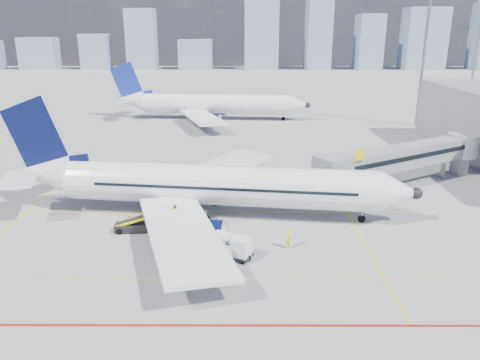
# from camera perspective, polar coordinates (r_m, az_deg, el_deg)

# --- Properties ---
(ground) EXTENTS (420.00, 420.00, 0.00)m
(ground) POSITION_cam_1_polar(r_m,az_deg,el_deg) (42.67, -3.58, -7.92)
(ground) COLOR gray
(ground) RESTS_ON ground
(apron_markings) EXTENTS (90.00, 35.12, 0.01)m
(apron_markings) POSITION_cam_1_polar(r_m,az_deg,el_deg) (39.24, -4.80, -10.40)
(apron_markings) COLOR #D9CC0B
(apron_markings) RESTS_ON ground
(jet_bridge) EXTENTS (23.55, 15.78, 6.30)m
(jet_bridge) POSITION_cam_1_polar(r_m,az_deg,el_deg) (60.82, 20.14, 2.72)
(jet_bridge) COLOR gray
(jet_bridge) RESTS_ON ground
(floodlight_mast_ne) EXTENTS (3.20, 0.61, 25.45)m
(floodlight_mast_ne) POSITION_cam_1_polar(r_m,az_deg,el_deg) (99.85, 21.50, 13.92)
(floodlight_mast_ne) COLOR gray
(floodlight_mast_ne) RESTS_ON ground
(floodlight_mast_far) EXTENTS (3.20, 0.61, 25.45)m
(floodlight_mast_far) POSITION_cam_1_polar(r_m,az_deg,el_deg) (142.68, 26.91, 14.13)
(floodlight_mast_far) COLOR gray
(floodlight_mast_far) RESTS_ON ground
(distant_skyline) EXTENTS (256.47, 15.14, 31.22)m
(distant_skyline) POSITION_cam_1_polar(r_m,az_deg,el_deg) (229.12, 5.01, 16.46)
(distant_skyline) COLOR #7588A2
(distant_skyline) RESTS_ON ground
(main_aircraft) EXTENTS (42.90, 37.29, 12.56)m
(main_aircraft) POSITION_cam_1_polar(r_m,az_deg,el_deg) (48.33, -4.61, -0.65)
(main_aircraft) COLOR white
(main_aircraft) RESTS_ON ground
(second_aircraft) EXTENTS (42.44, 36.93, 12.39)m
(second_aircraft) POSITION_cam_1_polar(r_m,az_deg,el_deg) (101.18, -3.91, 9.21)
(second_aircraft) COLOR white
(second_aircraft) RESTS_ON ground
(baggage_tug) EXTENTS (2.42, 1.56, 1.61)m
(baggage_tug) POSITION_cam_1_polar(r_m,az_deg,el_deg) (39.95, -0.55, -8.54)
(baggage_tug) COLOR white
(baggage_tug) RESTS_ON ground
(cargo_dolly) EXTENTS (3.92, 2.95, 1.96)m
(cargo_dolly) POSITION_cam_1_polar(r_m,az_deg,el_deg) (40.01, -1.08, -8.02)
(cargo_dolly) COLOR black
(cargo_dolly) RESTS_ON ground
(belt_loader) EXTENTS (6.07, 1.88, 2.45)m
(belt_loader) POSITION_cam_1_polar(r_m,az_deg,el_deg) (46.17, -12.21, -5.36)
(belt_loader) COLOR black
(belt_loader) RESTS_ON ground
(ramp_worker) EXTENTS (0.52, 0.75, 1.98)m
(ramp_worker) POSITION_cam_1_polar(r_m,az_deg,el_deg) (41.81, 5.99, -7.06)
(ramp_worker) COLOR yellow
(ramp_worker) RESTS_ON ground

